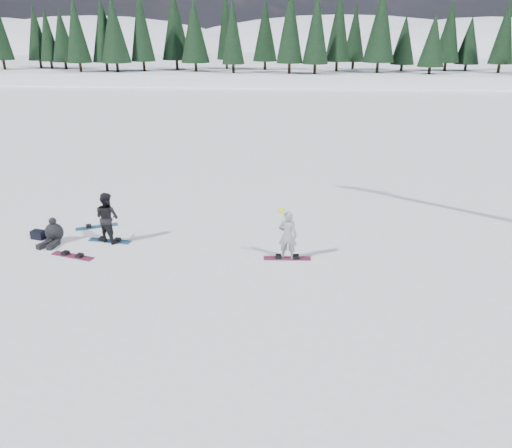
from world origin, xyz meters
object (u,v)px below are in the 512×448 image
at_px(gear_bag, 38,235).
at_px(snowboard_loose_c, 97,227).
at_px(snowboard_loose_b, 73,256).
at_px(snowboarder_woman, 288,235).
at_px(seated_rider, 54,233).
at_px(snowboarder_man, 107,217).

distance_m(gear_bag, snowboard_loose_c, 2.02).
bearing_deg(snowboard_loose_c, snowboard_loose_b, -112.22).
xyz_separation_m(snowboarder_woman, snowboard_loose_c, (-7.08, 2.17, -0.81)).
bearing_deg(seated_rider, snowboard_loose_b, -29.01).
relative_size(snowboarder_man, snowboard_loose_c, 1.17).
distance_m(snowboarder_woman, snowboard_loose_b, 6.95).
xyz_separation_m(gear_bag, snowboard_loose_c, (1.61, 1.22, -0.14)).
relative_size(snowboarder_woman, seated_rider, 1.58).
height_order(snowboarder_man, seated_rider, snowboarder_man).
height_order(snowboarder_woman, gear_bag, snowboarder_woman).
xyz_separation_m(seated_rider, gear_bag, (-0.70, 0.26, -0.19)).
xyz_separation_m(snowboard_loose_b, snowboard_loose_c, (-0.18, 2.54, 0.00)).
bearing_deg(seated_rider, snowboarder_woman, 10.37).
distance_m(snowboarder_woman, gear_bag, 8.77).
bearing_deg(snowboarder_woman, snowboard_loose_c, -10.81).
relative_size(gear_bag, snowboard_loose_b, 0.30).
bearing_deg(snowboard_loose_b, snowboard_loose_c, 109.94).
distance_m(snowboarder_man, seated_rider, 1.95).
bearing_deg(gear_bag, snowboarder_man, -0.76).
relative_size(snowboarder_man, gear_bag, 3.91).
bearing_deg(snowboard_loose_b, snowboarder_woman, 18.96).
xyz_separation_m(snowboarder_woman, snowboard_loose_b, (-6.90, -0.37, -0.81)).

